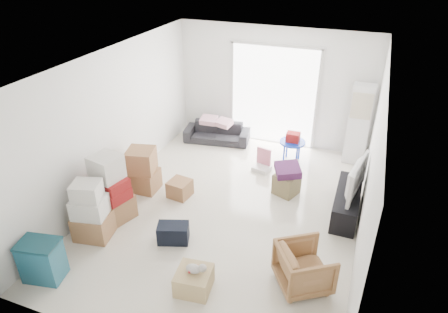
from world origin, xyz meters
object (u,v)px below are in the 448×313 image
tv_console (347,203)px  kids_table (293,141)px  sofa (217,130)px  wood_crate (194,280)px  television (349,188)px  ottoman (286,184)px  ac_tower (359,125)px  armchair (304,265)px  storage_bins (42,260)px

tv_console → kids_table: kids_table is taller
sofa → wood_crate: sofa is taller
tv_console → sofa: sofa is taller
television → kids_table: kids_table is taller
kids_table → ottoman: bearing=-82.0°
tv_console → wood_crate: 3.12m
ac_tower → ottoman: size_ratio=4.28×
armchair → kids_table: armchair is taller
television → ottoman: size_ratio=2.60×
tv_console → wood_crate: (-1.80, -2.55, -0.07)m
sofa → storage_bins: bearing=-107.0°
television → ac_tower: bearing=11.5°
television → sofa: 3.71m
tv_console → sofa: bearing=149.9°
sofa → armchair: bearing=-62.5°
tv_console → ottoman: (-1.14, 0.26, -0.02)m
storage_bins → ottoman: 4.36m
ac_tower → kids_table: size_ratio=2.57×
ac_tower → ottoman: bearing=-121.8°
ac_tower → ottoman: ac_tower is taller
television → storage_bins: storage_bins is taller
armchair → sofa: bearing=3.0°
ac_tower → sofa: ac_tower is taller
sofa → kids_table: kids_table is taller
kids_table → wood_crate: (-0.48, -4.09, -0.33)m
sofa → wood_crate: size_ratio=3.24×
storage_bins → tv_console: bearing=38.6°
wood_crate → kids_table: bearing=83.3°
ac_tower → storage_bins: (-3.85, -5.12, -0.55)m
storage_bins → wood_crate: (2.10, 0.56, -0.16)m
ac_tower → tv_console: 2.11m
tv_console → armchair: 1.98m
ac_tower → storage_bins: ac_tower is taller
tv_console → storage_bins: 4.99m
kids_table → storage_bins: bearing=-119.0°
ottoman → storage_bins: bearing=-129.4°
tv_console → storage_bins: bearing=-141.4°
ottoman → armchair: bearing=-71.3°
ac_tower → tv_console: ac_tower is taller
ottoman → tv_console: bearing=-12.7°
television → armchair: 1.98m
storage_bins → kids_table: bearing=61.0°
sofa → kids_table: 1.92m
television → ottoman: 1.21m
storage_bins → kids_table: 5.32m
ac_tower → sofa: size_ratio=1.14×
tv_console → kids_table: 2.04m
tv_console → television: size_ratio=1.29×
television → sofa: (-3.20, 1.86, -0.23)m
ac_tower → wood_crate: bearing=-111.0°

